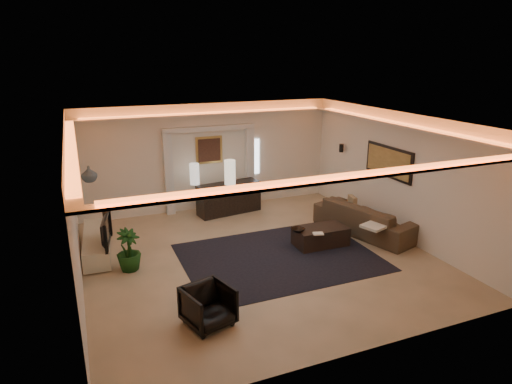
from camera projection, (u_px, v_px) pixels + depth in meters
name	position (u px, v px, depth m)	size (l,w,h in m)	color
floor	(258.00, 257.00, 9.49)	(7.00, 7.00, 0.00)	tan
ceiling	(258.00, 120.00, 8.63)	(7.00, 7.00, 0.00)	white
wall_back	(209.00, 157.00, 12.16)	(7.00, 7.00, 0.00)	#F2E5CF
wall_front	(358.00, 263.00, 5.97)	(7.00, 7.00, 0.00)	#F2E5CF
wall_left	(74.00, 214.00, 7.79)	(7.00, 7.00, 0.00)	#F2E5CF
wall_right	(397.00, 175.00, 10.33)	(7.00, 7.00, 0.00)	#F2E5CF
cove_soffit	(258.00, 135.00, 8.72)	(7.00, 7.00, 0.04)	silver
daylight_slit	(255.00, 157.00, 12.66)	(0.25, 0.03, 1.00)	white
area_rug	(279.00, 257.00, 9.45)	(4.00, 3.00, 0.01)	black
pilaster_left	(169.00, 174.00, 11.75)	(0.22, 0.20, 2.20)	silver
pilaster_right	(250.00, 166.00, 12.59)	(0.22, 0.20, 2.20)	silver
alcove_header	(209.00, 128.00, 11.83)	(2.52, 0.20, 0.12)	silver
painting_frame	(209.00, 150.00, 12.07)	(0.74, 0.04, 0.74)	tan
painting_canvas	(209.00, 150.00, 12.05)	(0.62, 0.02, 0.62)	#4C2D1E
art_panel_frame	(389.00, 162.00, 10.51)	(0.04, 1.64, 0.74)	black
art_panel_gold	(388.00, 162.00, 10.50)	(0.02, 1.50, 0.62)	tan
wall_sconce	(341.00, 148.00, 12.16)	(0.12, 0.12, 0.22)	black
wall_niche	(75.00, 182.00, 8.99)	(0.10, 0.55, 0.04)	silver
console	(229.00, 199.00, 12.03)	(1.71, 0.53, 0.85)	black
lamp_left	(195.00, 175.00, 11.75)	(0.25, 0.25, 0.56)	silver
lamp_right	(230.00, 175.00, 11.75)	(0.29, 0.29, 0.66)	#FFF2D0
media_ledge	(97.00, 243.00, 9.61)	(0.52, 2.10, 0.39)	beige
tv	(102.00, 229.00, 8.98)	(0.14, 1.04, 0.60)	black
figurine	(105.00, 214.00, 10.15)	(0.12, 0.12, 0.33)	black
ginger_jar	(89.00, 174.00, 8.92)	(0.31, 0.31, 0.32)	slate
plant	(128.00, 250.00, 8.79)	(0.48, 0.48, 0.85)	#143A10
sofa	(366.00, 218.00, 10.67)	(0.99, 2.53, 0.74)	#46291A
throw_blanket	(375.00, 226.00, 9.70)	(0.54, 0.44, 0.06)	white
throw_pillow	(352.00, 203.00, 11.20)	(0.11, 0.36, 0.36)	#A1875D
coffee_table	(321.00, 236.00, 10.02)	(1.17, 0.64, 0.44)	black
bowl	(298.00, 230.00, 9.73)	(0.29, 0.29, 0.07)	black
magazine	(318.00, 234.00, 9.58)	(0.22, 0.16, 0.03)	#FFEDCA
armchair	(208.00, 306.00, 7.01)	(0.70, 0.72, 0.66)	#34281E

